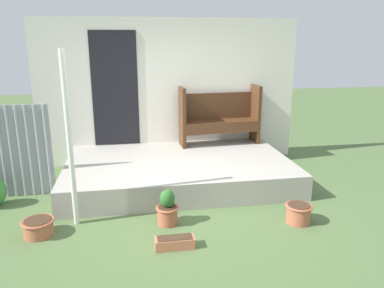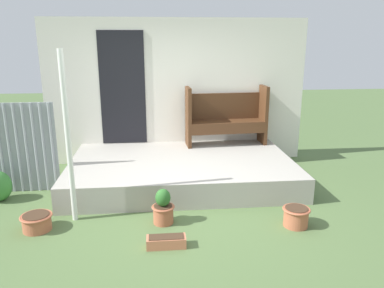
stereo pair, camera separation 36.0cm
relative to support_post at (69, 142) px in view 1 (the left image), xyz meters
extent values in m
plane|color=#516B3D|center=(1.32, 0.12, -1.06)|extent=(24.00, 24.00, 0.00)
cube|color=#A8A399|center=(1.45, 1.21, -0.88)|extent=(3.52, 2.18, 0.37)
cube|color=white|center=(1.45, 2.33, 0.24)|extent=(4.72, 0.06, 2.60)
cube|color=black|center=(0.49, 2.29, 0.32)|extent=(0.80, 0.02, 2.00)
cylinder|color=#979CA5|center=(-1.10, 1.04, -0.39)|extent=(0.04, 0.04, 1.35)
cylinder|color=#979CA5|center=(-0.98, 1.04, -0.39)|extent=(0.04, 0.04, 1.35)
cylinder|color=#979CA5|center=(-0.86, 1.04, -0.39)|extent=(0.04, 0.04, 1.35)
cylinder|color=#979CA5|center=(-0.73, 1.04, -0.39)|extent=(0.04, 0.04, 1.35)
cylinder|color=#979CA5|center=(-0.61, 1.04, -0.39)|extent=(0.04, 0.04, 1.35)
cylinder|color=#979CA5|center=(-0.48, 1.04, -0.39)|extent=(0.04, 0.04, 1.35)
cylinder|color=white|center=(0.00, 0.00, 0.00)|extent=(0.07, 0.07, 2.13)
cube|color=#4C2D19|center=(1.64, 1.99, -0.16)|extent=(0.08, 0.40, 1.06)
cube|color=#4C2D19|center=(3.02, 2.07, -0.16)|extent=(0.08, 0.40, 1.06)
cube|color=#4C2D19|center=(2.33, 2.03, -0.28)|extent=(1.34, 0.48, 0.04)
cube|color=#4C2D19|center=(2.34, 1.85, -0.37)|extent=(1.32, 0.11, 0.16)
cube|color=#4C2D19|center=(2.32, 2.21, -0.02)|extent=(1.32, 0.12, 0.48)
cylinder|color=#B26042|center=(-0.40, -0.24, -0.97)|extent=(0.34, 0.34, 0.19)
torus|color=#B26042|center=(-0.40, -0.24, -0.88)|extent=(0.38, 0.38, 0.02)
cylinder|color=#422D1E|center=(-0.40, -0.24, -0.87)|extent=(0.31, 0.31, 0.01)
cylinder|color=#B26042|center=(1.12, -0.20, -0.95)|extent=(0.25, 0.25, 0.23)
torus|color=#B26042|center=(1.12, -0.20, -0.85)|extent=(0.29, 0.29, 0.02)
cylinder|color=#422D1E|center=(1.12, -0.20, -0.83)|extent=(0.23, 0.23, 0.01)
ellipsoid|color=#2D6628|center=(1.12, -0.20, -0.72)|extent=(0.19, 0.19, 0.23)
cylinder|color=#B26042|center=(2.75, -0.44, -0.95)|extent=(0.30, 0.30, 0.23)
torus|color=#B26042|center=(2.75, -0.44, -0.84)|extent=(0.34, 0.34, 0.02)
cylinder|color=#422D1E|center=(2.75, -0.44, -0.83)|extent=(0.27, 0.27, 0.01)
cube|color=#C67251|center=(1.14, -0.77, -1.00)|extent=(0.44, 0.16, 0.12)
cube|color=#422D1E|center=(1.14, -0.77, -0.94)|extent=(0.38, 0.14, 0.01)
camera|label=1|loc=(0.71, -4.44, 1.16)|focal=35.00mm
camera|label=2|loc=(1.06, -4.49, 1.16)|focal=35.00mm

